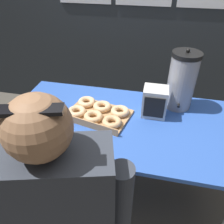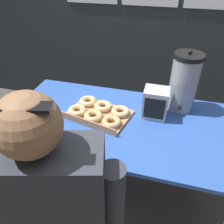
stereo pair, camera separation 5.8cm
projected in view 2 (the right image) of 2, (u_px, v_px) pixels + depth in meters
name	position (u px, v px, depth m)	size (l,w,h in m)	color
ground_plane	(117.00, 187.00, 1.88)	(12.00, 12.00, 0.00)	#4C473F
folding_table	(118.00, 125.00, 1.47)	(1.51, 0.80, 0.74)	#2D56B2
donut_box	(98.00, 112.00, 1.48)	(0.47, 0.37, 0.05)	tan
coffee_urn	(184.00, 82.00, 1.45)	(0.19, 0.21, 0.42)	#939399
cell_phone	(27.00, 119.00, 1.45)	(0.14, 0.17, 0.01)	black
space_heater	(155.00, 103.00, 1.43)	(0.16, 0.14, 0.20)	silver
person_seated	(57.00, 224.00, 1.00)	(0.59, 0.33, 1.33)	#33332D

